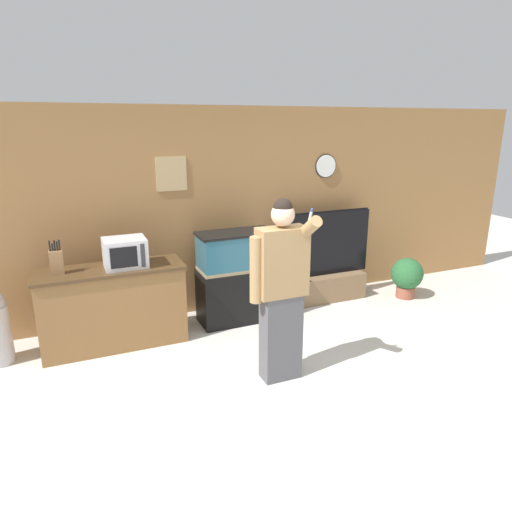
{
  "coord_description": "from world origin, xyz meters",
  "views": [
    {
      "loc": [
        -1.68,
        -2.99,
        2.4
      ],
      "look_at": [
        0.12,
        1.24,
        1.05
      ],
      "focal_mm": 32.0,
      "sensor_mm": 36.0,
      "label": 1
    }
  ],
  "objects_px": {
    "counter_island": "(113,307)",
    "potted_plant": "(407,276)",
    "microwave": "(125,253)",
    "person_standing": "(281,289)",
    "knife_block": "(56,261)",
    "aquarium_on_stand": "(236,277)",
    "tv_on_stand": "(327,274)"
  },
  "relations": [
    {
      "from": "counter_island",
      "to": "potted_plant",
      "type": "distance_m",
      "value": 3.97
    },
    {
      "from": "microwave",
      "to": "person_standing",
      "type": "bearing_deg",
      "value": -47.33
    },
    {
      "from": "person_standing",
      "to": "knife_block",
      "type": "bearing_deg",
      "value": 144.73
    },
    {
      "from": "microwave",
      "to": "potted_plant",
      "type": "relative_size",
      "value": 0.77
    },
    {
      "from": "counter_island",
      "to": "aquarium_on_stand",
      "type": "bearing_deg",
      "value": 3.28
    },
    {
      "from": "knife_block",
      "to": "aquarium_on_stand",
      "type": "bearing_deg",
      "value": 2.43
    },
    {
      "from": "knife_block",
      "to": "potted_plant",
      "type": "distance_m",
      "value": 4.54
    },
    {
      "from": "tv_on_stand",
      "to": "microwave",
      "type": "bearing_deg",
      "value": -173.94
    },
    {
      "from": "aquarium_on_stand",
      "to": "tv_on_stand",
      "type": "xyz_separation_m",
      "value": [
        1.42,
        0.18,
        -0.21
      ]
    },
    {
      "from": "aquarium_on_stand",
      "to": "tv_on_stand",
      "type": "relative_size",
      "value": 0.89
    },
    {
      "from": "tv_on_stand",
      "to": "knife_block",
      "type": "bearing_deg",
      "value": -175.51
    },
    {
      "from": "tv_on_stand",
      "to": "potted_plant",
      "type": "distance_m",
      "value": 1.14
    },
    {
      "from": "aquarium_on_stand",
      "to": "potted_plant",
      "type": "relative_size",
      "value": 1.98
    },
    {
      "from": "counter_island",
      "to": "person_standing",
      "type": "height_order",
      "value": "person_standing"
    },
    {
      "from": "aquarium_on_stand",
      "to": "tv_on_stand",
      "type": "distance_m",
      "value": 1.44
    },
    {
      "from": "microwave",
      "to": "aquarium_on_stand",
      "type": "relative_size",
      "value": 0.39
    },
    {
      "from": "counter_island",
      "to": "tv_on_stand",
      "type": "bearing_deg",
      "value": 5.29
    },
    {
      "from": "counter_island",
      "to": "potted_plant",
      "type": "relative_size",
      "value": 2.71
    },
    {
      "from": "tv_on_stand",
      "to": "potted_plant",
      "type": "relative_size",
      "value": 2.23
    },
    {
      "from": "tv_on_stand",
      "to": "potted_plant",
      "type": "xyz_separation_m",
      "value": [
        1.07,
        -0.4,
        -0.04
      ]
    },
    {
      "from": "microwave",
      "to": "potted_plant",
      "type": "xyz_separation_m",
      "value": [
        3.8,
        -0.11,
        -0.73
      ]
    },
    {
      "from": "counter_island",
      "to": "microwave",
      "type": "xyz_separation_m",
      "value": [
        0.17,
        -0.02,
        0.61
      ]
    },
    {
      "from": "person_standing",
      "to": "potted_plant",
      "type": "xyz_separation_m",
      "value": [
        2.58,
        1.21,
        -0.59
      ]
    },
    {
      "from": "counter_island",
      "to": "microwave",
      "type": "distance_m",
      "value": 0.63
    },
    {
      "from": "person_standing",
      "to": "counter_island",
      "type": "bearing_deg",
      "value": 135.93
    },
    {
      "from": "counter_island",
      "to": "potted_plant",
      "type": "height_order",
      "value": "counter_island"
    },
    {
      "from": "person_standing",
      "to": "microwave",
      "type": "bearing_deg",
      "value": 132.67
    },
    {
      "from": "potted_plant",
      "to": "microwave",
      "type": "bearing_deg",
      "value": 178.34
    },
    {
      "from": "knife_block",
      "to": "counter_island",
      "type": "bearing_deg",
      "value": -0.05
    },
    {
      "from": "counter_island",
      "to": "person_standing",
      "type": "bearing_deg",
      "value": -44.07
    },
    {
      "from": "tv_on_stand",
      "to": "person_standing",
      "type": "bearing_deg",
      "value": -133.24
    },
    {
      "from": "tv_on_stand",
      "to": "person_standing",
      "type": "xyz_separation_m",
      "value": [
        -1.51,
        -1.61,
        0.55
      ]
    }
  ]
}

